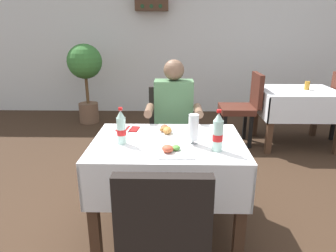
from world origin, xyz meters
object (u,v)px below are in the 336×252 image
beer_glass_left (193,129)px  background_dining_table (297,104)px  background_table_tumbler (307,85)px  chair_far_diner_seat (169,131)px  cola_bottle_primary (121,128)px  main_dining_table (168,164)px  background_chair_left (244,104)px  chair_near_camera_side (164,236)px  seated_diner_far (174,119)px  plate_near_camera (174,150)px  plate_far_diner (165,131)px  potted_plant_corner (85,70)px  napkin_cutlery_set (128,129)px  cola_bottle_secondary (218,133)px

beer_glass_left → background_dining_table: beer_glass_left is taller
background_table_tumbler → chair_far_diner_seat: bearing=-147.9°
chair_far_diner_seat → cola_bottle_primary: size_ratio=3.69×
main_dining_table → background_chair_left: (0.97, 1.89, -0.02)m
chair_far_diner_seat → chair_near_camera_side: 1.57m
main_dining_table → cola_bottle_primary: cola_bottle_primary is taller
seated_diner_far → plate_near_camera: seated_diner_far is taller
main_dining_table → plate_far_diner: (-0.03, 0.17, 0.20)m
seated_diner_far → background_table_tumbler: size_ratio=11.45×
potted_plant_corner → cola_bottle_primary: bearing=-69.6°
plate_near_camera → napkin_cutlery_set: 0.60m
chair_near_camera_side → main_dining_table: bearing=90.0°
background_dining_table → chair_far_diner_seat: bearing=-146.7°
beer_glass_left → cola_bottle_primary: bearing=179.3°
napkin_cutlery_set → potted_plant_corner: 2.78m
beer_glass_left → plate_far_diner: bearing=131.8°
plate_far_diner → chair_far_diner_seat: bearing=87.4°
chair_far_diner_seat → napkin_cutlery_set: chair_far_diner_seat is taller
chair_far_diner_seat → potted_plant_corner: potted_plant_corner is taller
beer_glass_left → potted_plant_corner: potted_plant_corner is taller
cola_bottle_secondary → plate_far_diner: bearing=136.7°
cola_bottle_secondary → chair_near_camera_side: bearing=-118.4°
main_dining_table → chair_near_camera_side: size_ratio=1.12×
background_dining_table → potted_plant_corner: bearing=163.1°
seated_diner_far → beer_glass_left: size_ratio=5.79×
seated_diner_far → plate_near_camera: (0.00, -0.89, 0.06)m
background_chair_left → potted_plant_corner: potted_plant_corner is taller
plate_far_diner → napkin_cutlery_set: bearing=164.6°
background_dining_table → potted_plant_corner: potted_plant_corner is taller
chair_near_camera_side → plate_near_camera: bearing=85.5°
potted_plant_corner → chair_near_camera_side: bearing=-68.9°
napkin_cutlery_set → background_dining_table: size_ratio=0.20×
chair_far_diner_seat → background_dining_table: bearing=33.3°
background_table_tumbler → potted_plant_corner: 3.31m
main_dining_table → plate_far_diner: size_ratio=4.49×
seated_diner_far → background_chair_left: bearing=52.4°
main_dining_table → background_table_tumbler: (1.79, 1.90, 0.24)m
beer_glass_left → napkin_cutlery_set: size_ratio=1.12×
main_dining_table → background_table_tumbler: bearing=46.9°
chair_near_camera_side → background_table_tumbler: 3.24m
main_dining_table → cola_bottle_secondary: cola_bottle_secondary is taller
cola_bottle_secondary → napkin_cutlery_set: (-0.66, 0.42, -0.12)m
beer_glass_left → potted_plant_corner: (-1.57, 2.88, 0.00)m
napkin_cutlery_set → background_chair_left: bearing=51.5°
cola_bottle_primary → background_chair_left: 2.36m
main_dining_table → plate_near_camera: plate_near_camera is taller
cola_bottle_primary → background_dining_table: bearing=44.2°
seated_diner_far → chair_near_camera_side: bearing=-91.6°
napkin_cutlery_set → potted_plant_corner: (-1.07, 2.57, 0.11)m
chair_near_camera_side → background_table_tumbler: size_ratio=8.82×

